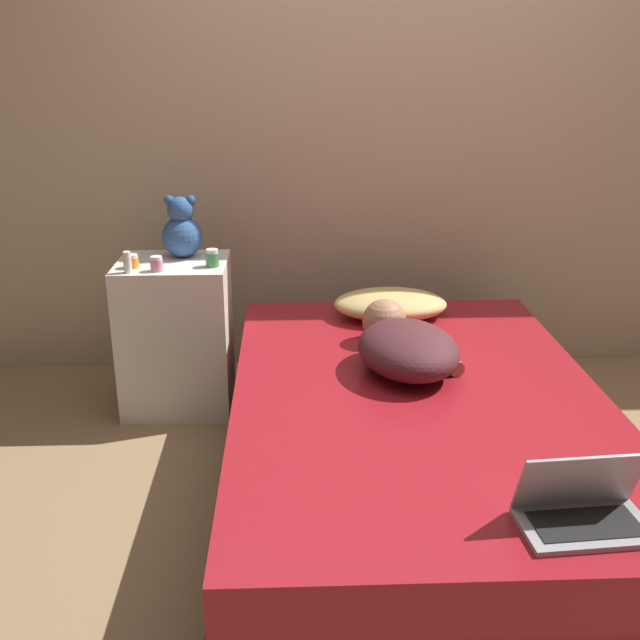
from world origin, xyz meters
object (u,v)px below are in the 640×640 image
bottle_orange (132,261)px  bottle_green (212,258)px  teddy_bear (182,230)px  bottle_white (127,263)px  laptop (583,509)px  pillow (391,304)px  bottle_pink (157,264)px  person_lying (405,345)px

bottle_orange → bottle_green: size_ratio=0.76×
teddy_bear → bottle_orange: size_ratio=4.78×
bottle_white → bottle_green: bearing=13.2°
laptop → bottle_orange: size_ratio=5.90×
pillow → bottle_white: size_ratio=5.63×
pillow → bottle_green: size_ratio=6.67×
bottle_orange → bottle_white: size_ratio=0.64×
teddy_bear → bottle_orange: (-0.19, -0.18, -0.09)m
pillow → bottle_pink: 1.04m
laptop → bottle_pink: bearing=127.2°
person_lying → bottle_orange: size_ratio=11.50×
bottle_orange → bottle_white: (-0.00, -0.07, 0.02)m
bottle_orange → bottle_white: 0.08m
bottle_pink → laptop: bearing=-48.5°
laptop → bottle_green: 1.87m
person_lying → teddy_bear: teddy_bear is taller
teddy_bear → bottle_white: bearing=-128.1°
laptop → teddy_bear: bearing=121.3°
person_lying → bottle_orange: (-1.10, 0.49, 0.20)m
person_lying → bottle_white: 1.20m
laptop → bottle_white: bottle_white is taller
bottle_orange → bottle_pink: 0.12m
teddy_bear → bottle_pink: teddy_bear is taller
person_lying → laptop: 1.06m
bottle_orange → bottle_white: bearing=-92.2°
teddy_bear → pillow: bearing=-6.2°
pillow → bottle_pink: (-1.01, -0.13, 0.23)m
bottle_green → bottle_pink: (-0.23, -0.06, -0.01)m
person_lying → bottle_pink: (-0.98, 0.44, 0.20)m
bottle_pink → person_lying: bearing=-24.0°
laptop → bottle_orange: 2.07m
teddy_bear → bottle_orange: 0.28m
person_lying → bottle_white: (-1.10, 0.42, 0.22)m
pillow → bottle_white: bearing=-172.4°
pillow → person_lying: bearing=-92.3°
person_lying → laptop: size_ratio=1.95×
person_lying → laptop: (0.30, -1.02, -0.04)m
pillow → person_lying: 0.57m
bottle_white → bottle_pink: size_ratio=1.42×
bottle_white → bottle_pink: 0.12m
bottle_green → bottle_orange: bearing=-179.0°
pillow → laptop: size_ratio=1.48×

